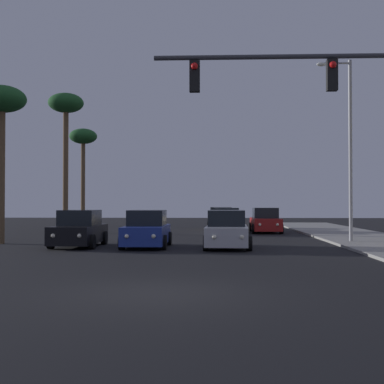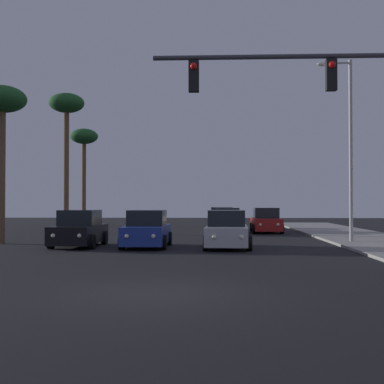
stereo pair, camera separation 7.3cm
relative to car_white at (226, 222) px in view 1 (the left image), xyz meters
The scene contains 12 objects.
ground_plane 23.65m from the car_white, 94.96° to the right, with size 120.00×120.00×0.00m, color black.
car_white is the anchor object (origin of this frame).
car_blue 11.98m from the car_white, 108.75° to the right, with size 2.04×4.31×1.68m.
car_silver 11.66m from the car_white, 91.17° to the right, with size 2.04×4.34×1.68m.
car_tan 5.46m from the car_white, 93.10° to the left, with size 2.04×4.32×1.68m.
car_red 2.77m from the car_white, 16.62° to the left, with size 2.04×4.32×1.68m.
car_black 13.14m from the car_white, 122.19° to the right, with size 2.04×4.32×1.68m.
traffic_light_mast 20.66m from the car_white, 81.39° to the right, with size 7.99×0.36×6.50m.
street_lamp 11.35m from the car_white, 56.18° to the right, with size 1.74×0.24×9.00m.
palm_tree_mid 13.23m from the car_white, behind, with size 2.40×2.40×9.49m.
palm_tree_near 15.96m from the car_white, 139.79° to the right, with size 2.40×2.40×7.81m.
palm_tree_far 17.36m from the car_white, 139.39° to the left, with size 2.40×2.40×8.47m.
Camera 1 is at (1.26, -11.88, 2.01)m, focal length 50.00 mm.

